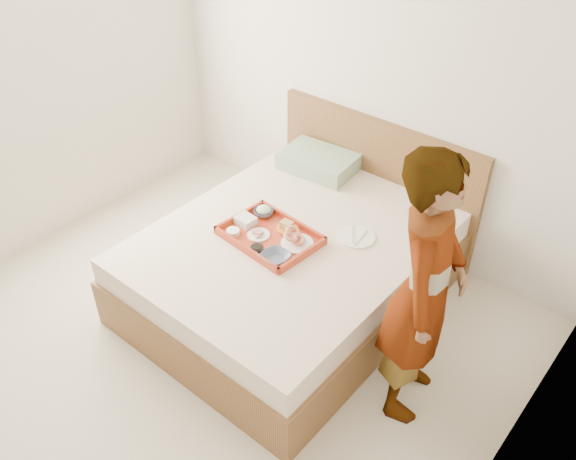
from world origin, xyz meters
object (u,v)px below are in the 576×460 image
at_px(bed, 292,266).
at_px(person, 424,291).
at_px(dinner_plate, 357,237).
at_px(tray, 270,235).

height_order(bed, person, person).
bearing_deg(dinner_plate, bed, -144.60).
bearing_deg(bed, dinner_plate, 35.40).
relative_size(bed, person, 1.24).
bearing_deg(bed, tray, -124.00).
bearing_deg(tray, person, 0.28).
relative_size(bed, dinner_plate, 8.51).
bearing_deg(dinner_plate, person, -32.67).
relative_size(bed, tray, 3.40).
bearing_deg(dinner_plate, tray, -139.25).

